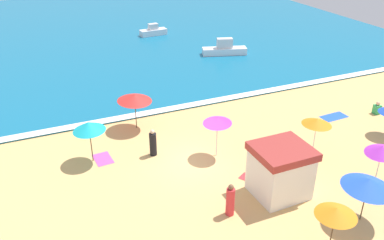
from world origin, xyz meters
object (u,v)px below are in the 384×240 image
beachgoer_0 (153,143)px  beach_umbrella_0 (317,122)px  beach_umbrella_6 (89,126)px  beachgoer_2 (230,201)px  lifeguard_cabana (280,171)px  small_boat_0 (224,49)px  small_boat_1 (153,31)px  beachgoer_5 (377,108)px  beach_umbrella_5 (336,212)px  beach_umbrella_7 (382,150)px  beach_umbrella_1 (368,183)px  beach_umbrella_3 (135,98)px  beach_umbrella_2 (217,120)px

beachgoer_0 → beach_umbrella_0: bearing=-25.5°
beach_umbrella_6 → beachgoer_2: (4.58, -6.64, -1.33)m
lifeguard_cabana → small_boat_0: (7.14, 19.04, -0.68)m
beach_umbrella_0 → small_boat_1: 25.88m
beachgoer_5 → small_boat_0: bearing=103.5°
beachgoer_2 → small_boat_0: size_ratio=0.38×
beach_umbrella_5 → beach_umbrella_7: (5.04, 2.69, -0.12)m
lifeguard_cabana → small_boat_1: lifeguard_cabana is taller
beach_umbrella_0 → beach_umbrella_1: bearing=-104.4°
beachgoer_5 → beachgoer_2: bearing=-159.8°
beach_umbrella_7 → small_boat_0: 20.59m
lifeguard_cabana → beach_umbrella_6: (-7.33, 6.23, 0.79)m
small_boat_1 → beach_umbrella_6: bearing=-116.4°
beach_umbrella_5 → beachgoer_5: size_ratio=2.74×
beach_umbrella_5 → small_boat_1: beach_umbrella_5 is taller
beachgoer_5 → small_boat_1: small_boat_1 is taller
beach_umbrella_1 → beachgoer_5: size_ratio=3.56×
beachgoer_2 → beachgoer_5: (13.39, 4.92, -0.35)m
beach_umbrella_7 → beachgoer_2: size_ratio=1.47×
beach_umbrella_0 → beach_umbrella_3: size_ratio=0.81×
lifeguard_cabana → beachgoer_5: lifeguard_cabana is taller
beach_umbrella_6 → beachgoer_0: (3.11, -0.71, -1.34)m
lifeguard_cabana → beach_umbrella_5: 4.15m
beach_umbrella_0 → beach_umbrella_1: 4.98m
beach_umbrella_1 → small_boat_0: 22.58m
beach_umbrella_1 → beach_umbrella_6: size_ratio=1.29×
beach_umbrella_1 → beach_umbrella_6: 13.22m
beach_umbrella_1 → beach_umbrella_0: bearing=75.6°
beach_umbrella_0 → beach_umbrella_2: size_ratio=1.00×
lifeguard_cabana → beach_umbrella_1: 3.71m
lifeguard_cabana → small_boat_1: size_ratio=0.89×
beachgoer_2 → small_boat_1: size_ratio=0.55×
beach_umbrella_5 → beachgoer_2: beach_umbrella_5 is taller
beach_umbrella_5 → beachgoer_0: beach_umbrella_5 is taller
beachgoer_5 → beach_umbrella_2: bearing=-178.2°
beach_umbrella_0 → beach_umbrella_6: (-10.75, 4.36, -0.11)m
beach_umbrella_6 → small_boat_1: beach_umbrella_6 is taller
beach_umbrella_0 → small_boat_0: (3.73, 17.17, -1.58)m
beach_umbrella_1 → beachgoer_5: 11.37m
beach_umbrella_3 → beachgoer_0: 3.57m
lifeguard_cabana → beachgoer_5: size_ratio=2.97×
beach_umbrella_5 → beachgoer_5: 14.12m
beach_umbrella_3 → beachgoer_0: bearing=-90.9°
small_boat_0 → beach_umbrella_2: bearing=-119.0°
beach_umbrella_2 → beachgoer_5: size_ratio=2.79×
beach_umbrella_0 → beachgoer_0: beach_umbrella_0 is taller
beach_umbrella_5 → beach_umbrella_0: bearing=56.7°
beachgoer_2 → small_boat_0: bearing=63.0°
beach_umbrella_2 → beach_umbrella_6: bearing=161.3°
beachgoer_0 → small_boat_0: 17.66m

